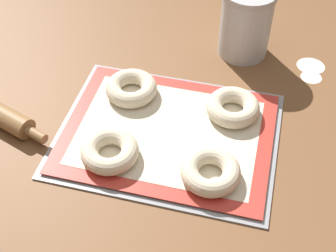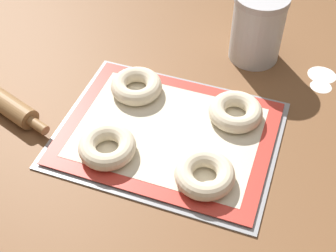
{
  "view_description": "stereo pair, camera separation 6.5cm",
  "coord_description": "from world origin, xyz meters",
  "px_view_note": "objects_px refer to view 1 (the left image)",
  "views": [
    {
      "loc": [
        0.17,
        -0.68,
        0.77
      ],
      "look_at": [
        0.01,
        -0.01,
        0.03
      ],
      "focal_mm": 50.0,
      "sensor_mm": 36.0,
      "label": 1
    },
    {
      "loc": [
        0.24,
        -0.66,
        0.77
      ],
      "look_at": [
        0.01,
        -0.01,
        0.03
      ],
      "focal_mm": 50.0,
      "sensor_mm": 36.0,
      "label": 2
    }
  ],
  "objects_px": {
    "bagel_front_right": "(211,172)",
    "bagel_back_left": "(131,88)",
    "bagel_back_right": "(233,107)",
    "bagel_front_left": "(110,151)",
    "baking_tray": "(168,134)",
    "flour_canister": "(246,22)"
  },
  "relations": [
    {
      "from": "bagel_front_right",
      "to": "bagel_back_left",
      "type": "height_order",
      "value": "same"
    },
    {
      "from": "bagel_back_right",
      "to": "flour_canister",
      "type": "xyz_separation_m",
      "value": [
        -0.01,
        0.25,
        0.06
      ]
    },
    {
      "from": "bagel_front_right",
      "to": "bagel_back_right",
      "type": "xyz_separation_m",
      "value": [
        0.02,
        0.19,
        0.0
      ]
    },
    {
      "from": "baking_tray",
      "to": "flour_canister",
      "type": "height_order",
      "value": "flour_canister"
    },
    {
      "from": "bagel_front_right",
      "to": "flour_canister",
      "type": "xyz_separation_m",
      "value": [
        0.0,
        0.44,
        0.06
      ]
    },
    {
      "from": "flour_canister",
      "to": "bagel_front_left",
      "type": "bearing_deg",
      "value": -116.42
    },
    {
      "from": "baking_tray",
      "to": "bagel_back_right",
      "type": "bearing_deg",
      "value": 35.63
    },
    {
      "from": "bagel_front_left",
      "to": "bagel_front_right",
      "type": "bearing_deg",
      "value": -0.44
    },
    {
      "from": "bagel_back_left",
      "to": "bagel_back_right",
      "type": "height_order",
      "value": "same"
    },
    {
      "from": "baking_tray",
      "to": "bagel_back_right",
      "type": "xyz_separation_m",
      "value": [
        0.13,
        0.09,
        0.03
      ]
    },
    {
      "from": "baking_tray",
      "to": "bagel_front_right",
      "type": "height_order",
      "value": "bagel_front_right"
    },
    {
      "from": "bagel_back_left",
      "to": "bagel_back_right",
      "type": "relative_size",
      "value": 1.0
    },
    {
      "from": "bagel_front_right",
      "to": "bagel_back_left",
      "type": "relative_size",
      "value": 1.0
    },
    {
      "from": "baking_tray",
      "to": "flour_canister",
      "type": "bearing_deg",
      "value": 70.93
    },
    {
      "from": "bagel_front_right",
      "to": "flour_canister",
      "type": "bearing_deg",
      "value": 89.45
    },
    {
      "from": "bagel_front_right",
      "to": "bagel_back_right",
      "type": "distance_m",
      "value": 0.19
    },
    {
      "from": "bagel_front_left",
      "to": "bagel_back_right",
      "type": "xyz_separation_m",
      "value": [
        0.23,
        0.19,
        0.0
      ]
    },
    {
      "from": "bagel_front_right",
      "to": "bagel_front_left",
      "type": "bearing_deg",
      "value": 179.56
    },
    {
      "from": "bagel_front_right",
      "to": "bagel_back_right",
      "type": "height_order",
      "value": "same"
    },
    {
      "from": "bagel_back_left",
      "to": "bagel_front_left",
      "type": "bearing_deg",
      "value": -86.02
    },
    {
      "from": "baking_tray",
      "to": "flour_canister",
      "type": "relative_size",
      "value": 2.65
    },
    {
      "from": "bagel_front_left",
      "to": "bagel_front_right",
      "type": "height_order",
      "value": "same"
    }
  ]
}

